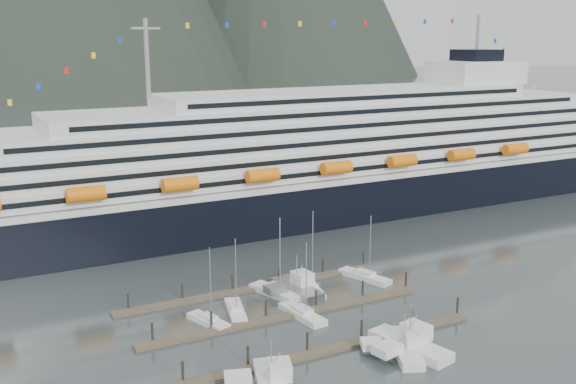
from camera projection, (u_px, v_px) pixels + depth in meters
name	position (u px, v px, depth m)	size (l,w,h in m)	color
ground	(324.00, 318.00, 104.43)	(1600.00, 1600.00, 0.00)	#404B4C
cruise_ship	(314.00, 166.00, 162.71)	(210.00, 30.40, 50.30)	black
dock_near	(330.00, 349.00, 93.55)	(48.18, 2.28, 3.20)	#4A3F2F
dock_mid	(287.00, 315.00, 104.74)	(48.18, 2.28, 3.20)	#4A3F2F
dock_far	(251.00, 288.00, 115.93)	(48.18, 2.28, 3.20)	#4A3F2F
sailboat_a	(208.00, 321.00, 102.33)	(4.55, 8.41, 12.75)	silver
sailboat_b	(236.00, 311.00, 106.18)	(4.77, 9.56, 12.98)	silver
sailboat_c	(302.00, 315.00, 104.77)	(3.68, 9.97, 12.91)	silver
sailboat_d	(310.00, 288.00, 115.97)	(4.44, 10.43, 14.71)	silver
sailboat_f	(276.00, 293.00, 113.69)	(6.03, 10.68, 14.30)	silver
sailboat_g	(365.00, 277.00, 121.21)	(5.65, 10.73, 12.47)	silver
trawler_b	(270.00, 381.00, 83.71)	(9.36, 11.43, 7.06)	silver
trawler_c	(403.00, 346.00, 93.12)	(9.81, 12.13, 6.03)	silver
trawler_d	(409.00, 344.00, 93.49)	(9.84, 13.01, 7.46)	silver
trawler_e	(296.00, 288.00, 114.54)	(8.86, 11.62, 7.36)	gray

